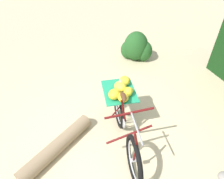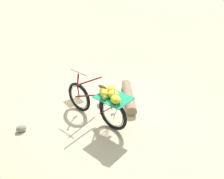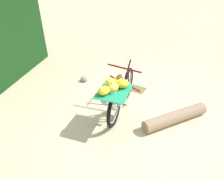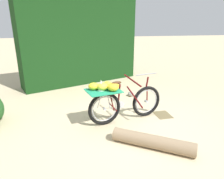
{
  "view_description": "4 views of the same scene",
  "coord_description": "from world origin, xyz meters",
  "views": [
    {
      "loc": [
        -0.01,
        2.08,
        2.92
      ],
      "look_at": [
        0.06,
        -0.53,
        0.79
      ],
      "focal_mm": 31.46,
      "sensor_mm": 36.0,
      "label": 1
    },
    {
      "loc": [
        -2.34,
        -3.44,
        3.03
      ],
      "look_at": [
        -0.11,
        -0.52,
        0.98
      ],
      "focal_mm": 35.2,
      "sensor_mm": 36.0,
      "label": 2
    },
    {
      "loc": [
        1.34,
        -2.99,
        2.55
      ],
      "look_at": [
        -0.16,
        -0.43,
        0.74
      ],
      "focal_mm": 30.34,
      "sensor_mm": 36.0,
      "label": 3
    },
    {
      "loc": [
        3.75,
        -1.19,
        2.08
      ],
      "look_at": [
        0.08,
        -0.36,
        0.84
      ],
      "focal_mm": 32.02,
      "sensor_mm": 36.0,
      "label": 4
    }
  ],
  "objects": [
    {
      "name": "ground_plane",
      "position": [
        0.0,
        0.0,
        0.0
      ],
      "size": [
        60.0,
        60.0,
        0.0
      ],
      "primitive_type": "plane",
      "color": "beige"
    },
    {
      "name": "bicycle",
      "position": [
        -0.15,
        -0.14,
        0.53
      ],
      "size": [
        0.83,
        1.8,
        1.03
      ],
      "rotation": [
        0.0,
        0.0,
        1.77
      ],
      "color": "black",
      "rests_on": "ground_plane"
    },
    {
      "name": "fallen_log",
      "position": [
        0.95,
        0.17,
        0.12
      ],
      "size": [
        1.02,
        1.32,
        0.24
      ],
      "primitive_type": "cylinder",
      "rotation": [
        0.0,
        1.57,
        0.96
      ],
      "color": "#937A5B",
      "rests_on": "ground_plane"
    },
    {
      "name": "path_stone",
      "position": [
        -1.66,
        0.61,
        0.07
      ],
      "size": [
        0.22,
        0.18,
        0.13
      ],
      "primitive_type": "ellipsoid",
      "color": "gray",
      "rests_on": "ground_plane"
    },
    {
      "name": "leaf_litter_patch",
      "position": [
        -0.23,
        0.95,
        0.0
      ],
      "size": [
        0.44,
        0.36,
        0.01
      ],
      "primitive_type": "cube",
      "color": "olive",
      "rests_on": "ground_plane"
    }
  ]
}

